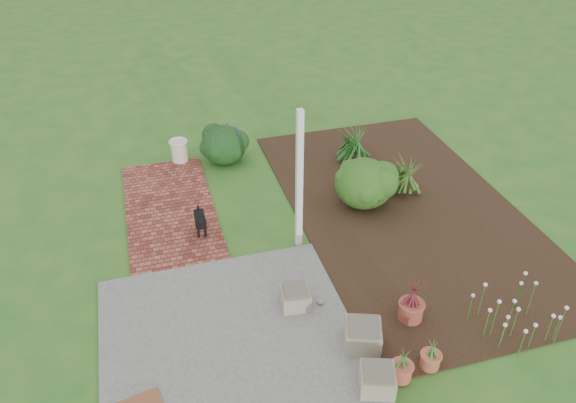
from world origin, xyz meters
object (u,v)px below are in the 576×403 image
object	(u,v)px
black_dog	(200,220)
cream_ceramic_urn	(179,151)
stone_trough_near	(377,380)
evergreen_shrub	(364,182)

from	to	relation	value
black_dog	cream_ceramic_urn	xyz separation A→B (m)	(-0.04, 2.69, -0.07)
stone_trough_near	evergreen_shrub	bearing A→B (deg)	70.11
black_dog	cream_ceramic_urn	size ratio (longest dim) A/B	1.27
stone_trough_near	cream_ceramic_urn	size ratio (longest dim) A/B	0.95
cream_ceramic_urn	evergreen_shrub	xyz separation A→B (m)	(3.10, -2.55, 0.22)
black_dog	evergreen_shrub	xyz separation A→B (m)	(3.06, 0.13, 0.15)
stone_trough_near	cream_ceramic_urn	bearing A→B (deg)	104.46
black_dog	evergreen_shrub	distance (m)	3.07
stone_trough_near	evergreen_shrub	xyz separation A→B (m)	(1.43, 3.94, 0.31)
evergreen_shrub	stone_trough_near	bearing A→B (deg)	-109.89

